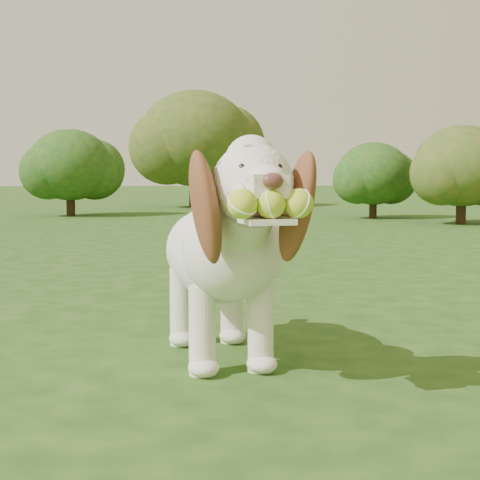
{
  "coord_description": "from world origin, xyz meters",
  "views": [
    {
      "loc": [
        -0.53,
        -3.08,
        0.74
      ],
      "look_at": [
        -0.3,
        -0.54,
        0.51
      ],
      "focal_mm": 55.0,
      "sensor_mm": 36.0,
      "label": 1
    }
  ],
  "objects": [
    {
      "name": "ground",
      "position": [
        0.0,
        0.0,
        0.0
      ],
      "size": [
        80.0,
        80.0,
        0.0
      ],
      "primitive_type": "plane",
      "color": "#1D3F12",
      "rests_on": "ground"
    },
    {
      "name": "dog",
      "position": [
        -0.34,
        -0.28,
        0.46
      ],
      "size": [
        0.56,
        1.33,
        0.86
      ],
      "rotation": [
        0.0,
        0.0,
        0.15
      ],
      "color": "white",
      "rests_on": "ground"
    },
    {
      "name": "shrub_i",
      "position": [
        -0.09,
        12.9,
        1.48
      ],
      "size": [
        2.43,
        2.43,
        2.52
      ],
      "color": "#382314",
      "rests_on": "ground"
    },
    {
      "name": "shrub_c",
      "position": [
        2.7,
        8.68,
        0.73
      ],
      "size": [
        1.2,
        1.2,
        1.24
      ],
      "color": "#382314",
      "rests_on": "ground"
    },
    {
      "name": "shrub_d",
      "position": [
        3.61,
        7.23,
        0.84
      ],
      "size": [
        1.38,
        1.38,
        1.43
      ],
      "color": "#382314",
      "rests_on": "ground"
    },
    {
      "name": "shrub_b",
      "position": [
        -2.31,
        9.8,
        0.88
      ],
      "size": [
        1.44,
        1.44,
        1.49
      ],
      "color": "#382314",
      "rests_on": "ground"
    }
  ]
}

